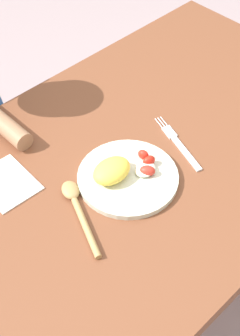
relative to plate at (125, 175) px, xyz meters
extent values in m
plane|color=gray|center=(0.03, 0.04, -0.75)|extent=(8.00, 8.00, 0.00)
cube|color=brown|center=(0.03, 0.04, -0.04)|extent=(1.49, 0.82, 0.04)
cube|color=brown|center=(0.68, 0.35, -0.40)|extent=(0.06, 0.06, 0.69)
cylinder|color=beige|center=(0.00, 0.00, -0.01)|extent=(0.25, 0.25, 0.01)
ellipsoid|color=#F9DA49|center=(-0.03, 0.02, 0.02)|extent=(0.10, 0.07, 0.04)
ellipsoid|color=red|center=(0.04, -0.03, 0.01)|extent=(0.05, 0.05, 0.03)
ellipsoid|color=red|center=(0.07, -0.02, 0.01)|extent=(0.04, 0.03, 0.03)
ellipsoid|color=red|center=(0.07, 0.01, 0.01)|extent=(0.03, 0.03, 0.03)
ellipsoid|color=silver|center=(0.04, -0.03, 0.01)|extent=(0.06, 0.05, 0.02)
cube|color=silver|center=(0.17, -0.05, -0.01)|extent=(0.06, 0.13, 0.01)
cube|color=silver|center=(0.20, 0.04, -0.01)|extent=(0.04, 0.05, 0.01)
cylinder|color=silver|center=(0.22, 0.07, -0.01)|extent=(0.02, 0.04, 0.00)
cylinder|color=silver|center=(0.21, 0.08, -0.01)|extent=(0.02, 0.04, 0.00)
cylinder|color=silver|center=(0.21, 0.08, -0.01)|extent=(0.02, 0.04, 0.00)
cylinder|color=tan|center=(-0.17, -0.04, -0.01)|extent=(0.08, 0.16, 0.02)
ellipsoid|color=tan|center=(-0.13, 0.06, -0.01)|extent=(0.06, 0.07, 0.02)
cube|color=white|center=(-0.22, 0.19, -0.01)|extent=(0.13, 0.16, 0.00)
camera|label=1|loc=(-0.56, -0.56, 0.91)|focal=52.84mm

